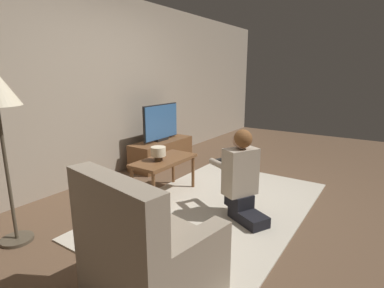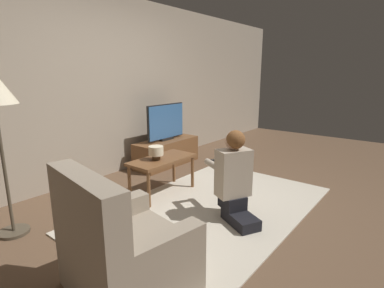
{
  "view_description": "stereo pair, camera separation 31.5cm",
  "coord_description": "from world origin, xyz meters",
  "px_view_note": "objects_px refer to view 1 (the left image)",
  "views": [
    {
      "loc": [
        -2.77,
        -1.53,
        1.51
      ],
      "look_at": [
        0.44,
        0.62,
        0.58
      ],
      "focal_mm": 28.0,
      "sensor_mm": 36.0,
      "label": 1
    },
    {
      "loc": [
        -2.58,
        -1.79,
        1.51
      ],
      "look_at": [
        0.44,
        0.62,
        0.58
      ],
      "focal_mm": 28.0,
      "sensor_mm": 36.0,
      "label": 2
    }
  ],
  "objects_px": {
    "armchair": "(147,257)",
    "person_kneeling": "(241,175)",
    "coffee_table": "(164,164)",
    "table_lamp": "(158,152)",
    "tv": "(161,122)"
  },
  "relations": [
    {
      "from": "armchair",
      "to": "person_kneeling",
      "type": "height_order",
      "value": "person_kneeling"
    },
    {
      "from": "armchair",
      "to": "coffee_table",
      "type": "bearing_deg",
      "value": -45.72
    },
    {
      "from": "person_kneeling",
      "to": "table_lamp",
      "type": "relative_size",
      "value": 5.22
    },
    {
      "from": "table_lamp",
      "to": "coffee_table",
      "type": "bearing_deg",
      "value": -5.95
    },
    {
      "from": "coffee_table",
      "to": "table_lamp",
      "type": "distance_m",
      "value": 0.19
    },
    {
      "from": "armchair",
      "to": "table_lamp",
      "type": "distance_m",
      "value": 1.7
    },
    {
      "from": "coffee_table",
      "to": "table_lamp",
      "type": "height_order",
      "value": "table_lamp"
    },
    {
      "from": "tv",
      "to": "table_lamp",
      "type": "distance_m",
      "value": 1.33
    },
    {
      "from": "coffee_table",
      "to": "armchair",
      "type": "xyz_separation_m",
      "value": [
        -1.43,
        -1.01,
        -0.12
      ]
    },
    {
      "from": "armchair",
      "to": "tv",
      "type": "bearing_deg",
      "value": -43.28
    },
    {
      "from": "coffee_table",
      "to": "person_kneeling",
      "type": "height_order",
      "value": "person_kneeling"
    },
    {
      "from": "tv",
      "to": "coffee_table",
      "type": "bearing_deg",
      "value": -138.89
    },
    {
      "from": "armchair",
      "to": "person_kneeling",
      "type": "xyz_separation_m",
      "value": [
        1.4,
        -0.03,
        0.18
      ]
    },
    {
      "from": "person_kneeling",
      "to": "table_lamp",
      "type": "bearing_deg",
      "value": -58.87
    },
    {
      "from": "tv",
      "to": "table_lamp",
      "type": "bearing_deg",
      "value": -141.85
    }
  ]
}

